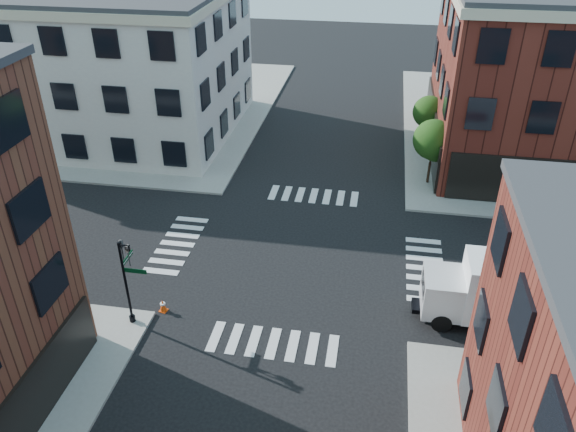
# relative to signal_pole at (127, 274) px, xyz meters

# --- Properties ---
(ground) EXTENTS (120.00, 120.00, 0.00)m
(ground) POSITION_rel_signal_pole_xyz_m (6.72, 6.68, -2.86)
(ground) COLOR black
(ground) RESTS_ON ground
(sidewalk_nw) EXTENTS (30.00, 30.00, 0.15)m
(sidewalk_nw) POSITION_rel_signal_pole_xyz_m (-14.28, 27.68, -2.78)
(sidewalk_nw) COLOR gray
(sidewalk_nw) RESTS_ON ground
(building_nw) EXTENTS (22.00, 16.00, 11.00)m
(building_nw) POSITION_rel_signal_pole_xyz_m (-12.28, 22.68, 2.64)
(building_nw) COLOR silver
(building_nw) RESTS_ON ground
(tree_near) EXTENTS (2.69, 2.69, 4.49)m
(tree_near) POSITION_rel_signal_pole_xyz_m (14.28, 16.65, 0.30)
(tree_near) COLOR black
(tree_near) RESTS_ON ground
(tree_far) EXTENTS (2.43, 2.43, 4.07)m
(tree_far) POSITION_rel_signal_pole_xyz_m (14.28, 22.65, 0.02)
(tree_far) COLOR black
(tree_far) RESTS_ON ground
(signal_pole) EXTENTS (1.29, 1.24, 4.60)m
(signal_pole) POSITION_rel_signal_pole_xyz_m (0.00, 0.00, 0.00)
(signal_pole) COLOR black
(signal_pole) RESTS_ON ground
(box_truck) EXTENTS (7.68, 2.46, 3.46)m
(box_truck) POSITION_rel_signal_pole_xyz_m (17.17, 2.90, -1.06)
(box_truck) COLOR white
(box_truck) RESTS_ON ground
(traffic_cone) EXTENTS (0.44, 0.44, 0.67)m
(traffic_cone) POSITION_rel_signal_pole_xyz_m (1.02, 0.98, -2.53)
(traffic_cone) COLOR #F2460A
(traffic_cone) RESTS_ON ground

